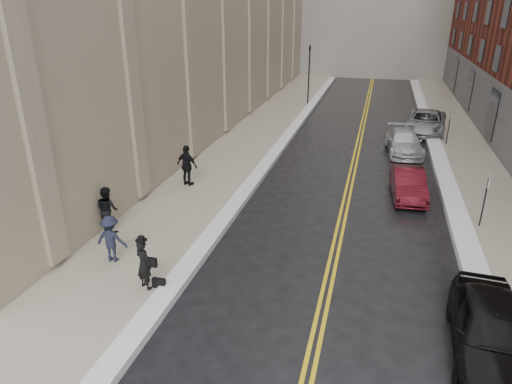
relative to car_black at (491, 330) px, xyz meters
The scene contains 18 objects.
ground 6.85m from the car_black, behind, with size 160.00×160.00×0.00m, color black.
sidewalk_left 19.35m from the car_black, 125.76° to the left, with size 4.00×64.00×0.15m, color gray.
sidewalk_right 15.86m from the car_black, 82.02° to the left, with size 3.00×64.00×0.15m, color gray.
lane_stripe_a 16.32m from the car_black, 105.73° to the left, with size 0.12×64.00×0.01m, color gold.
lane_stripe_b 16.26m from the car_black, 104.91° to the left, with size 0.12×64.00×0.01m, color gold.
snow_ridge_left 18.10m from the car_black, 119.83° to the left, with size 0.70×60.80×0.26m, color white.
snow_ridge_right 15.71m from the car_black, 88.72° to the left, with size 0.85×60.80×0.30m, color white.
traffic_signal 31.23m from the car_black, 107.57° to the left, with size 0.18×0.15×5.20m.
parking_sign_near 7.79m from the car_black, 81.86° to the left, with size 0.06×0.35×2.23m.
parking_sign_far 19.73m from the car_black, 86.80° to the left, with size 0.06×0.35×2.23m.
car_black is the anchor object (origin of this frame).
car_maroon 10.53m from the car_black, 98.74° to the left, with size 1.39×3.99×1.31m, color #4A0D15.
car_silver_near 17.55m from the car_black, 95.23° to the left, with size 1.92×4.71×1.37m, color #B7BAC0.
car_silver_far 22.73m from the car_black, 90.00° to the left, with size 2.55×5.52×1.53m, color gray.
pedestrian_main 9.78m from the car_black, behind, with size 0.61×0.40×1.67m, color black.
pedestrian_a 13.45m from the car_black, 165.20° to the left, with size 0.89×0.69×1.82m, color black.
pedestrian_b 11.73m from the car_black, behind, with size 1.08×0.62×1.67m, color black.
pedestrian_c 14.82m from the car_black, 143.76° to the left, with size 1.18×0.49×2.02m, color black.
Camera 1 is at (3.51, -10.20, 8.38)m, focal length 32.00 mm.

